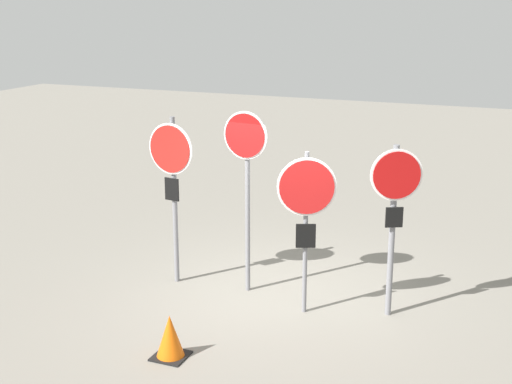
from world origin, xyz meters
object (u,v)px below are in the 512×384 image
Objects in this scene: stop_sign_3 at (395,201)px; stop_sign_2 at (306,201)px; stop_sign_1 at (246,164)px; traffic_cone_0 at (170,337)px; stop_sign_0 at (172,169)px.

stop_sign_2 is at bearing 171.41° from stop_sign_3.
stop_sign_3 is (2.11, -0.04, -0.30)m from stop_sign_1.
traffic_cone_0 is at bearing -85.53° from stop_sign_1.
stop_sign_2 is 2.48m from traffic_cone_0.
stop_sign_0 is at bearing 149.09° from stop_sign_2.
stop_sign_3 is 4.36× the size of traffic_cone_0.
stop_sign_1 is 1.15m from stop_sign_2.
stop_sign_3 is (3.24, 0.05, -0.14)m from stop_sign_0.
stop_sign_0 reaches higher than traffic_cone_0.
stop_sign_0 reaches higher than stop_sign_2.
stop_sign_2 is 0.95× the size of stop_sign_3.
stop_sign_0 reaches higher than stop_sign_3.
stop_sign_0 is 2.78m from traffic_cone_0.
stop_sign_1 is 2.13m from stop_sign_3.
stop_sign_0 is at bearing -168.96° from stop_sign_1.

